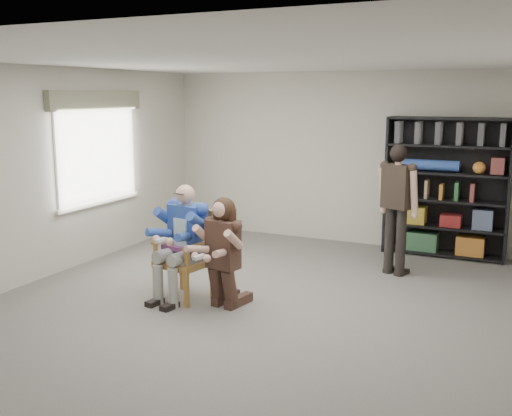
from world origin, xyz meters
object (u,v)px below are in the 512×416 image
at_px(armchair, 184,255).
at_px(bookshelf, 446,188).
at_px(kneeling_woman, 221,255).
at_px(seated_man, 183,242).
at_px(standing_man, 396,211).

distance_m(armchair, bookshelf, 4.23).
bearing_deg(kneeling_woman, seated_man, 178.36).
xyz_separation_m(seated_man, kneeling_woman, (0.58, -0.12, -0.06)).
bearing_deg(armchair, seated_man, -169.95).
height_order(armchair, kneeling_woman, kneeling_woman).
bearing_deg(seated_man, armchair, 10.05).
bearing_deg(kneeling_woman, bookshelf, 70.46).
height_order(seated_man, bookshelf, bookshelf).
xyz_separation_m(armchair, bookshelf, (2.55, 3.34, 0.51)).
distance_m(armchair, kneeling_woman, 0.60).
relative_size(armchair, bookshelf, 0.51).
height_order(kneeling_woman, standing_man, standing_man).
bearing_deg(standing_man, bookshelf, 91.95).
height_order(armchair, bookshelf, bookshelf).
distance_m(kneeling_woman, bookshelf, 4.00).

